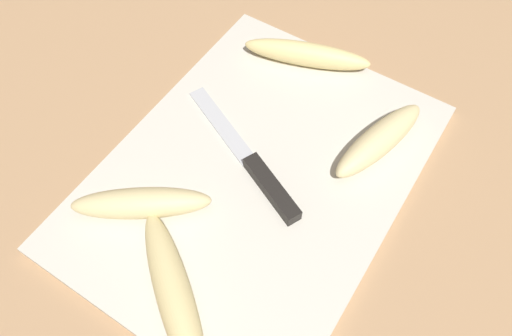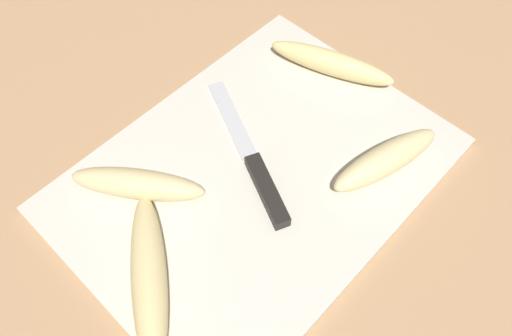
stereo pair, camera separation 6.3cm
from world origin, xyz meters
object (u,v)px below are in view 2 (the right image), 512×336
object	(u,v)px
knife	(259,175)
banana_ripe_center	(386,159)
banana_spotted_left	(149,278)
banana_mellow_near	(138,184)
banana_golden_short	(331,63)

from	to	relation	value
knife	banana_ripe_center	xyz separation A→B (m)	(0.12, -0.11, 0.01)
banana_spotted_left	banana_mellow_near	bearing A→B (deg)	56.55
knife	banana_spotted_left	size ratio (longest dim) A/B	1.22
banana_spotted_left	banana_ripe_center	world-z (taller)	banana_ripe_center
banana_spotted_left	banana_mellow_near	distance (m)	0.12
knife	banana_golden_short	bearing A→B (deg)	38.58
banana_golden_short	banana_mellow_near	xyz separation A→B (m)	(-0.32, 0.04, -0.00)
knife	banana_spotted_left	bearing A→B (deg)	-153.10
knife	banana_golden_short	world-z (taller)	banana_golden_short
knife	banana_golden_short	distance (m)	0.21
banana_golden_short	banana_spotted_left	world-z (taller)	banana_golden_short
banana_ripe_center	knife	bearing A→B (deg)	139.22
knife	banana_mellow_near	xyz separation A→B (m)	(-0.12, 0.10, 0.01)
banana_mellow_near	banana_ripe_center	bearing A→B (deg)	-39.87
banana_mellow_near	banana_spotted_left	bearing A→B (deg)	-123.45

